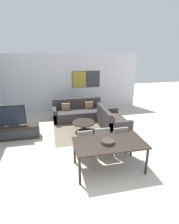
# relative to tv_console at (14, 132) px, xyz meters

# --- Properties ---
(ground_plane) EXTENTS (24.00, 24.00, 0.00)m
(ground_plane) POSITION_rel_tv_console_xyz_m (2.19, -3.07, -0.23)
(ground_plane) COLOR beige
(wall_back) EXTENTS (7.14, 0.09, 2.80)m
(wall_back) POSITION_rel_tv_console_xyz_m (2.22, 2.71, 1.17)
(wall_back) COLOR silver
(wall_back) RESTS_ON ground_plane
(area_rug) EXTENTS (2.21, 2.02, 0.01)m
(area_rug) POSITION_rel_tv_console_xyz_m (2.46, 0.06, -0.23)
(area_rug) COLOR #706051
(area_rug) RESTS_ON ground_plane
(tv_console) EXTENTS (1.68, 0.41, 0.47)m
(tv_console) POSITION_rel_tv_console_xyz_m (0.00, 0.00, 0.00)
(tv_console) COLOR black
(tv_console) RESTS_ON ground_plane
(television) EXTENTS (0.91, 0.20, 0.73)m
(television) POSITION_rel_tv_console_xyz_m (0.00, 0.00, 0.59)
(television) COLOR #2D2D33
(television) RESTS_ON tv_console
(sofa_main) EXTENTS (2.19, 0.91, 0.87)m
(sofa_main) POSITION_rel_tv_console_xyz_m (2.46, 1.40, 0.05)
(sofa_main) COLOR #383333
(sofa_main) RESTS_ON ground_plane
(sofa_side) EXTENTS (0.91, 1.60, 0.87)m
(sofa_side) POSITION_rel_tv_console_xyz_m (3.54, 0.02, 0.05)
(sofa_side) COLOR #383333
(sofa_side) RESTS_ON ground_plane
(coffee_table) EXTENTS (0.85, 0.85, 0.38)m
(coffee_table) POSITION_rel_tv_console_xyz_m (2.46, 0.06, 0.05)
(coffee_table) COLOR black
(coffee_table) RESTS_ON ground_plane
(dining_table) EXTENTS (1.77, 0.95, 0.77)m
(dining_table) POSITION_rel_tv_console_xyz_m (2.68, -2.27, 0.46)
(dining_table) COLOR black
(dining_table) RESTS_ON ground_plane
(dining_chair_left) EXTENTS (0.46, 0.46, 0.87)m
(dining_chair_left) POSITION_rel_tv_console_xyz_m (2.17, -1.59, 0.26)
(dining_chair_left) COLOR gray
(dining_chair_left) RESTS_ON ground_plane
(dining_chair_centre) EXTENTS (0.46, 0.46, 0.87)m
(dining_chair_centre) POSITION_rel_tv_console_xyz_m (2.68, -1.54, 0.26)
(dining_chair_centre) COLOR gray
(dining_chair_centre) RESTS_ON ground_plane
(dining_chair_right) EXTENTS (0.46, 0.46, 0.87)m
(dining_chair_right) POSITION_rel_tv_console_xyz_m (3.19, -1.61, 0.26)
(dining_chair_right) COLOR gray
(dining_chair_right) RESTS_ON ground_plane
(fruit_bowl) EXTENTS (0.33, 0.33, 0.08)m
(fruit_bowl) POSITION_rel_tv_console_xyz_m (2.62, -2.31, 0.58)
(fruit_bowl) COLOR #332D28
(fruit_bowl) RESTS_ON dining_table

